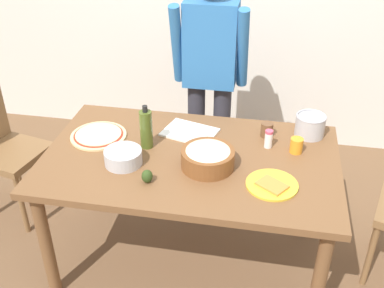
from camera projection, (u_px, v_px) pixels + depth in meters
The scene contains 15 objects.
ground at pixel (191, 257), 2.93m from camera, with size 8.00×8.00×0.00m, color brown.
dining_table at pixel (190, 170), 2.57m from camera, with size 1.60×0.96×0.76m.
person_cook at pixel (210, 71), 3.06m from camera, with size 0.49×0.25×1.62m.
chair_wooden_left at pixel (1, 143), 3.06m from camera, with size 0.48×0.48×0.95m.
pizza_raw_on_board at pixel (99, 135), 2.70m from camera, with size 0.32×0.32×0.02m.
plate_with_slice at pixel (272, 185), 2.30m from camera, with size 0.26×0.26×0.02m.
popcorn_bowl at pixel (208, 157), 2.41m from camera, with size 0.28×0.28×0.11m.
mixing_bowl_steel at pixel (123, 157), 2.45m from camera, with size 0.20×0.20×0.08m.
olive_oil_bottle at pixel (146, 129), 2.55m from camera, with size 0.07×0.07×0.26m.
steel_pot at pixel (310, 125), 2.68m from camera, with size 0.17×0.17×0.13m.
cup_orange at pixel (296, 145), 2.54m from camera, with size 0.07×0.07×0.09m, color orange.
cup_small_brown at pixel (267, 130), 2.69m from camera, with size 0.07×0.07×0.09m, color brown.
salt_shaker at pixel (269, 139), 2.58m from camera, with size 0.04×0.04×0.11m.
cutting_board_white at pixel (190, 132), 2.73m from camera, with size 0.30×0.22×0.01m, color white.
avocado at pixel (147, 176), 2.31m from camera, with size 0.06×0.06×0.07m, color #2D4219.
Camera 1 is at (0.39, -2.07, 2.16)m, focal length 43.51 mm.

